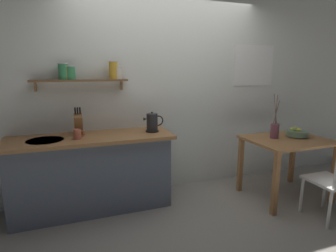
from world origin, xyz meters
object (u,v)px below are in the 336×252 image
Objects in this scene: fruit_bowl at (297,133)px; twig_vase at (275,130)px; coffee_mug_by_sink at (78,134)px; dining_table at (287,148)px; electric_kettle at (152,123)px; knife_block at (78,124)px.

fruit_bowl is 0.48× the size of twig_vase.
coffee_mug_by_sink reaches higher than fruit_bowl.
coffee_mug_by_sink is at bearing 171.04° from dining_table.
twig_vase is 2.36m from coffee_mug_by_sink.
twig_vase reaches higher than fruit_bowl.
electric_kettle is at bearing 166.72° from fruit_bowl.
knife_block reaches higher than coffee_mug_by_sink.
electric_kettle reaches higher than coffee_mug_by_sink.
twig_vase is 1.54m from electric_kettle.
twig_vase is 1.72× the size of knife_block.
coffee_mug_by_sink is at bearing -174.86° from electric_kettle.
knife_block is 2.64× the size of coffee_mug_by_sink.
coffee_mug_by_sink is (-2.48, 0.39, 0.29)m from dining_table.
twig_vase is (-0.14, 0.08, 0.22)m from dining_table.
fruit_bowl is 2.19× the size of coffee_mug_by_sink.
fruit_bowl reaches higher than dining_table.
electric_kettle is at bearing -7.55° from knife_block.
twig_vase is (-0.32, 0.04, 0.05)m from fruit_bowl.
knife_block is 0.20m from coffee_mug_by_sink.
dining_table is at bearing -30.97° from twig_vase.
dining_table is at bearing -13.24° from knife_block.
dining_table is 1.76× the size of twig_vase.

